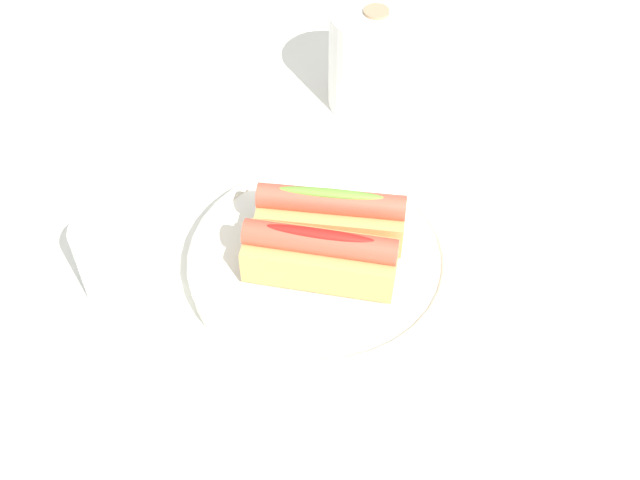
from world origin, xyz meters
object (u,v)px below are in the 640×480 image
(serving_bowl, at_px, (320,262))
(water_glass, at_px, (108,261))
(paper_towel_roll, at_px, (369,59))
(hotdog_front, at_px, (314,255))
(hotdog_back, at_px, (326,215))

(serving_bowl, bearing_deg, water_glass, -174.49)
(water_glass, height_order, paper_towel_roll, paper_towel_roll)
(hotdog_front, relative_size, paper_towel_roll, 1.17)
(paper_towel_roll, bearing_deg, hotdog_back, -102.05)
(hotdog_front, height_order, paper_towel_roll, paper_towel_roll)
(serving_bowl, xyz_separation_m, hotdog_front, (-0.01, -0.03, 0.04))
(hotdog_front, distance_m, water_glass, 0.21)
(water_glass, xyz_separation_m, paper_towel_roll, (0.27, 0.30, 0.02))
(serving_bowl, height_order, hotdog_back, hotdog_back)
(paper_towel_roll, bearing_deg, serving_bowl, -102.18)
(water_glass, distance_m, paper_towel_roll, 0.41)
(hotdog_front, bearing_deg, paper_towel_roll, 77.71)
(serving_bowl, relative_size, hotdog_back, 1.77)
(serving_bowl, distance_m, hotdog_front, 0.05)
(hotdog_front, xyz_separation_m, hotdog_back, (0.01, 0.05, 0.00))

